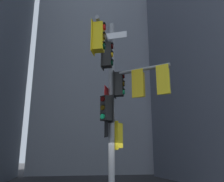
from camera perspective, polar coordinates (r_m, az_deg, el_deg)
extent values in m
cube|color=#9399A3|center=(42.54, -2.77, 18.61)|extent=(17.47, 17.47, 51.25)
cylinder|color=gray|center=(9.86, -0.11, -4.19)|extent=(0.25, 0.25, 7.77)
cylinder|color=gray|center=(9.45, -1.62, 12.88)|extent=(1.14, 2.58, 0.14)
cylinder|color=gray|center=(9.71, 6.44, 5.00)|extent=(2.00, 1.76, 0.14)
cube|color=black|center=(9.59, -2.27, 8.48)|extent=(0.21, 0.46, 1.14)
cube|color=black|center=(9.55, -1.14, 8.57)|extent=(0.44, 0.44, 1.00)
cylinder|color=#360605|center=(9.66, 0.05, 10.55)|extent=(0.13, 0.21, 0.20)
cube|color=black|center=(9.71, 0.09, 11.19)|extent=(0.15, 0.23, 0.02)
cylinder|color=yellow|center=(9.51, 0.05, 8.65)|extent=(0.13, 0.21, 0.20)
cube|color=black|center=(9.56, 0.09, 9.32)|extent=(0.15, 0.23, 0.02)
cylinder|color=#06311C|center=(9.38, 0.06, 6.70)|extent=(0.13, 0.21, 0.20)
cube|color=black|center=(9.42, 0.09, 7.38)|extent=(0.15, 0.23, 0.02)
cube|color=yellow|center=(8.27, -4.55, 12.55)|extent=(0.21, 0.46, 1.14)
cube|color=yellow|center=(8.23, -3.24, 12.68)|extent=(0.44, 0.44, 1.00)
cylinder|color=red|center=(8.36, -1.82, 14.93)|extent=(0.13, 0.21, 0.20)
cube|color=black|center=(8.42, -1.78, 15.64)|extent=(0.15, 0.23, 0.02)
cylinder|color=#3C2C06|center=(8.19, -1.85, 12.81)|extent=(0.13, 0.21, 0.20)
cube|color=black|center=(8.25, -1.80, 13.55)|extent=(0.15, 0.23, 0.02)
cylinder|color=#06311C|center=(8.03, -1.87, 10.61)|extent=(0.13, 0.21, 0.20)
cube|color=black|center=(8.08, -1.82, 11.38)|extent=(0.15, 0.23, 0.02)
cube|color=gold|center=(9.36, 6.10, 1.90)|extent=(0.38, 0.34, 1.14)
cube|color=gold|center=(9.52, 6.55, 1.61)|extent=(0.48, 0.48, 1.00)
cylinder|color=#360605|center=(9.81, 6.94, 3.27)|extent=(0.19, 0.18, 0.20)
cube|color=black|center=(9.85, 6.94, 3.93)|extent=(0.21, 0.20, 0.02)
cylinder|color=#3C2C06|center=(9.70, 7.01, 1.31)|extent=(0.19, 0.18, 0.20)
cube|color=black|center=(9.74, 7.00, 1.98)|extent=(0.21, 0.20, 0.02)
cylinder|color=#19C672|center=(9.61, 7.08, -0.69)|extent=(0.19, 0.18, 0.20)
cube|color=black|center=(9.65, 7.07, -0.01)|extent=(0.21, 0.20, 0.02)
cube|color=yellow|center=(9.03, 12.01, 2.79)|extent=(0.38, 0.34, 1.14)
cube|color=yellow|center=(9.20, 12.37, 2.47)|extent=(0.48, 0.48, 1.00)
cylinder|color=#360605|center=(9.49, 12.61, 4.16)|extent=(0.19, 0.18, 0.20)
cube|color=black|center=(9.54, 12.58, 4.83)|extent=(0.21, 0.20, 0.02)
cylinder|color=#3C2C06|center=(9.39, 12.73, 2.14)|extent=(0.19, 0.18, 0.20)
cube|color=black|center=(9.43, 12.70, 2.83)|extent=(0.21, 0.20, 0.02)
cylinder|color=#19C672|center=(9.29, 12.86, 0.08)|extent=(0.19, 0.18, 0.20)
cube|color=black|center=(9.33, 12.82, 0.78)|extent=(0.21, 0.20, 0.02)
cube|color=yellow|center=(9.81, 0.44, -10.53)|extent=(0.30, 0.41, 1.14)
cube|color=yellow|center=(9.95, 1.21, -10.59)|extent=(0.47, 0.47, 1.00)
cylinder|color=red|center=(10.13, 1.97, -8.68)|extent=(0.16, 0.20, 0.20)
cube|color=black|center=(10.15, 1.99, -8.01)|extent=(0.18, 0.22, 0.02)
cylinder|color=#3C2C06|center=(10.10, 1.99, -10.65)|extent=(0.16, 0.20, 0.20)
cube|color=black|center=(10.11, 2.01, -9.97)|extent=(0.18, 0.22, 0.02)
cylinder|color=#06311C|center=(10.07, 2.01, -12.64)|extent=(0.16, 0.20, 0.20)
cube|color=black|center=(10.08, 2.03, -11.96)|extent=(0.18, 0.22, 0.02)
cube|color=black|center=(9.76, -0.65, -4.32)|extent=(0.30, 0.41, 1.14)
cube|color=black|center=(9.62, -1.43, -4.17)|extent=(0.47, 0.47, 1.00)
cylinder|color=#360605|center=(9.56, -2.25, -1.94)|extent=(0.17, 0.20, 0.20)
cube|color=black|center=(9.58, -2.27, -1.23)|extent=(0.19, 0.22, 0.02)
cylinder|color=#3C2C06|center=(9.48, -2.27, -4.00)|extent=(0.17, 0.20, 0.20)
cube|color=black|center=(9.50, -2.29, -3.28)|extent=(0.19, 0.22, 0.02)
cylinder|color=#19C672|center=(9.42, -2.29, -6.09)|extent=(0.17, 0.20, 0.20)
cube|color=black|center=(9.44, -2.31, -5.36)|extent=(0.19, 0.22, 0.02)
cube|color=black|center=(10.07, 0.64, 1.53)|extent=(0.23, 0.45, 1.14)
cube|color=black|center=(10.03, 1.69, 1.61)|extent=(0.45, 0.45, 1.00)
cylinder|color=#360605|center=(10.10, 2.79, 3.59)|extent=(0.14, 0.21, 0.20)
cube|color=black|center=(10.14, 2.81, 4.23)|extent=(0.16, 0.23, 0.02)
cylinder|color=#3C2C06|center=(10.00, 2.82, 1.68)|extent=(0.14, 0.21, 0.20)
cube|color=black|center=(10.03, 2.84, 2.34)|extent=(0.16, 0.23, 0.02)
cylinder|color=#19C672|center=(9.90, 2.84, -0.25)|extent=(0.14, 0.21, 0.20)
cube|color=black|center=(9.93, 2.87, 0.42)|extent=(0.16, 0.23, 0.02)
cube|color=white|center=(10.59, -0.61, 12.94)|extent=(1.37, 0.70, 0.28)
cube|color=#19479E|center=(10.59, -0.61, 12.94)|extent=(1.33, 0.67, 0.24)
cube|color=red|center=(10.03, -1.33, -1.23)|extent=(0.28, 0.59, 0.80)
cube|color=white|center=(10.03, -1.33, -1.23)|extent=(0.26, 0.55, 0.76)
cube|color=black|center=(9.69, -1.38, -8.81)|extent=(0.05, 0.60, 0.72)
cube|color=white|center=(9.69, -1.38, -8.81)|extent=(0.04, 0.56, 0.68)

